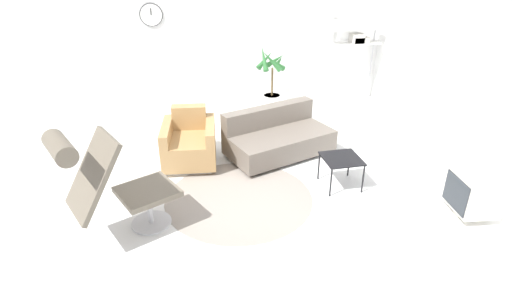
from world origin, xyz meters
TOP-DOWN VIEW (x-y plane):
  - ground_plane at (0.00, 0.00)m, footprint 12.00×12.00m
  - wall_back at (-0.00, 3.14)m, footprint 12.00×0.09m
  - wall_right at (3.34, 0.00)m, footprint 0.06×12.00m
  - round_rug at (-0.07, -0.15)m, footprint 1.81×1.81m
  - lounge_chair at (-1.46, -0.62)m, footprint 1.24×0.97m
  - armchair_red at (-0.59, 0.92)m, footprint 0.81×0.91m
  - couch_low at (0.70, 0.93)m, footprint 1.70×1.27m
  - side_table at (1.25, -0.12)m, footprint 0.46×0.46m
  - crt_television at (2.46, -1.03)m, footprint 0.48×0.54m
  - potted_plant at (1.05, 2.71)m, footprint 0.57×0.56m
  - shelf_unit at (2.64, 2.89)m, footprint 1.07×0.28m

SIDE VIEW (x-z plane):
  - ground_plane at x=0.00m, z-range 0.00..0.00m
  - round_rug at x=-0.07m, z-range 0.00..0.01m
  - couch_low at x=0.70m, z-range -0.09..0.58m
  - crt_television at x=2.46m, z-range 0.02..0.54m
  - armchair_red at x=-0.59m, z-range -0.09..0.66m
  - side_table at x=1.25m, z-range 0.16..0.57m
  - potted_plant at x=1.05m, z-range -0.12..1.10m
  - lounge_chair at x=-1.46m, z-range 0.11..1.37m
  - shelf_unit at x=2.64m, z-range 0.36..2.29m
  - wall_right at x=3.34m, z-range 0.00..2.80m
  - wall_back at x=0.00m, z-range 0.00..2.80m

